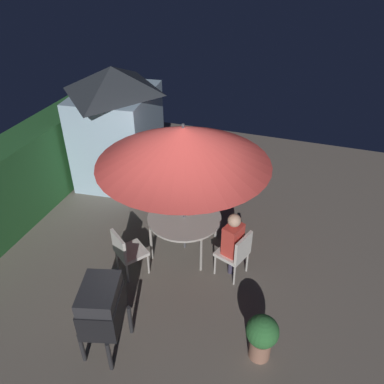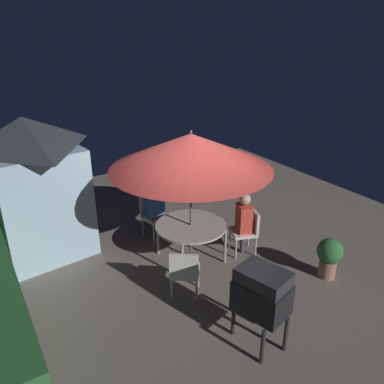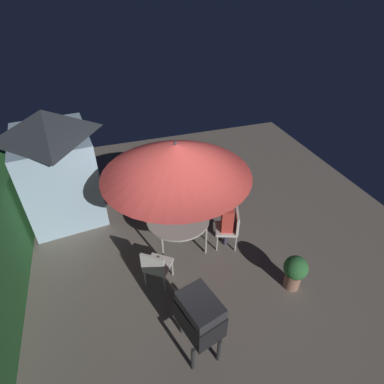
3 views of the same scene
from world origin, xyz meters
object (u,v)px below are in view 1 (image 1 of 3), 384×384
garden_shed (117,124)px  bbq_grill (102,306)px  chair_near_shed (236,252)px  potted_plant_by_shed (262,335)px  chair_far_side (195,189)px  patio_table (184,219)px  person_in_blue (194,181)px  person_in_red (233,238)px  patio_umbrella (183,145)px  chair_toward_hedge (127,250)px

garden_shed → bbq_grill: 4.81m
garden_shed → chair_near_shed: size_ratio=2.96×
bbq_grill → potted_plant_by_shed: size_ratio=1.59×
garden_shed → bbq_grill: (-4.35, -2.00, -0.51)m
chair_far_side → potted_plant_by_shed: size_ratio=1.19×
patio_table → person_in_blue: (1.12, 0.18, 0.11)m
garden_shed → potted_plant_by_shed: size_ratio=3.54×
chair_far_side → person_in_red: bearing=-143.1°
person_in_red → person_in_blue: 1.88m
chair_far_side → potted_plant_by_shed: chair_far_side is taller
patio_umbrella → potted_plant_by_shed: (-1.80, -1.75, -1.72)m
patio_table → bbq_grill: (-2.34, 0.33, 0.17)m
chair_toward_hedge → person_in_red: bearing=-70.9°
bbq_grill → chair_near_shed: bbq_grill is taller
bbq_grill → potted_plant_by_shed: 2.19m
patio_umbrella → chair_far_side: patio_umbrella is taller
patio_umbrella → chair_toward_hedge: size_ratio=3.20×
chair_far_side → garden_shed: bearing=69.5°
patio_table → bbq_grill: size_ratio=1.11×
bbq_grill → patio_umbrella: bearing=-8.1°
garden_shed → person_in_blue: garden_shed is taller
garden_shed → patio_table: (-2.01, -2.33, -0.68)m
chair_near_shed → person_in_blue: (1.51, 1.24, 0.26)m
patio_table → person_in_blue: 1.14m
chair_far_side → person_in_blue: 0.28m
patio_table → potted_plant_by_shed: (-1.80, -1.75, -0.24)m
potted_plant_by_shed → person_in_red: bearing=28.1°
patio_table → person_in_blue: person_in_blue is taller
person_in_red → potted_plant_by_shed: bearing=-151.9°
potted_plant_by_shed → person_in_red: person_in_red is taller
person_in_blue → chair_toward_hedge: bearing=165.8°
chair_toward_hedge → garden_shed: bearing=28.9°
person_in_red → person_in_blue: (1.48, 1.16, 0.00)m
chair_far_side → potted_plant_by_shed: 3.58m
patio_table → person_in_blue: bearing=9.1°
chair_toward_hedge → potted_plant_by_shed: (-0.86, -2.45, -0.08)m
garden_shed → potted_plant_by_shed: garden_shed is taller
garden_shed → bbq_grill: size_ratio=2.22×
chair_far_side → chair_toward_hedge: same height
garden_shed → chair_near_shed: (-2.39, -3.39, -0.83)m
chair_near_shed → person_in_red: (0.03, 0.08, 0.26)m
patio_umbrella → chair_far_side: bearing=9.1°
potted_plant_by_shed → person_in_red: (1.44, 0.77, 0.35)m
garden_shed → person_in_red: 4.11m
garden_shed → person_in_blue: bearing=-112.4°
patio_umbrella → chair_near_shed: 1.99m
bbq_grill → potted_plant_by_shed: (0.54, -2.08, -0.41)m
patio_umbrella → person_in_red: (-0.36, -0.98, -1.38)m
chair_near_shed → person_in_red: person_in_red is taller
person_in_red → person_in_blue: size_ratio=1.00×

